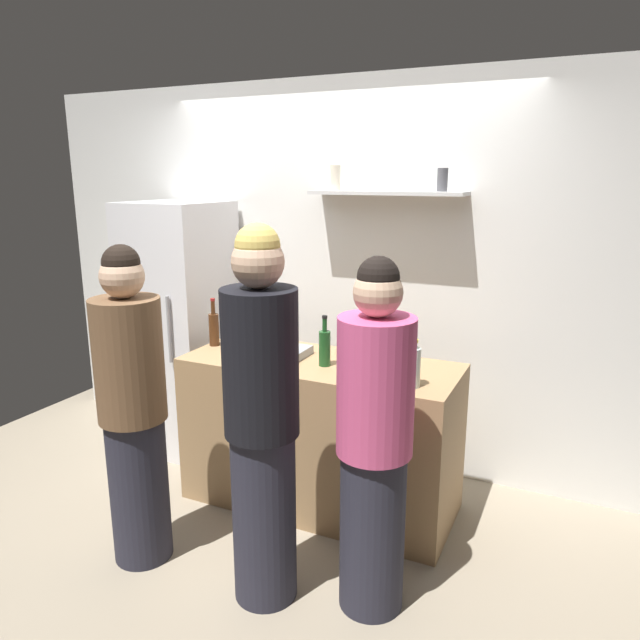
{
  "coord_description": "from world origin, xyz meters",
  "views": [
    {
      "loc": [
        1.56,
        -2.45,
        1.98
      ],
      "look_at": [
        0.18,
        0.52,
        1.17
      ],
      "focal_mm": 32.93,
      "sensor_mm": 36.0,
      "label": 1
    }
  ],
  "objects_px": {
    "utensil_holder": "(352,357)",
    "water_bottle_plastic": "(412,366)",
    "person_brown_jacket": "(133,411)",
    "person_pink_top": "(374,444)",
    "wine_bottle_green_glass": "(325,347)",
    "person_blonde": "(262,422)",
    "baking_pan": "(280,351)",
    "refrigerator": "(181,328)",
    "wine_bottle_amber_glass": "(214,328)",
    "wine_bottle_dark_glass": "(233,320)",
    "wine_bottle_pale_glass": "(381,360)"
  },
  "relations": [
    {
      "from": "person_brown_jacket",
      "to": "person_blonde",
      "type": "height_order",
      "value": "person_blonde"
    },
    {
      "from": "wine_bottle_dark_glass",
      "to": "wine_bottle_green_glass",
      "type": "xyz_separation_m",
      "value": [
        0.8,
        -0.28,
        -0.01
      ]
    },
    {
      "from": "refrigerator",
      "to": "person_blonde",
      "type": "relative_size",
      "value": 1.01
    },
    {
      "from": "wine_bottle_pale_glass",
      "to": "person_blonde",
      "type": "height_order",
      "value": "person_blonde"
    },
    {
      "from": "utensil_holder",
      "to": "person_blonde",
      "type": "distance_m",
      "value": 0.83
    },
    {
      "from": "refrigerator",
      "to": "wine_bottle_pale_glass",
      "type": "bearing_deg",
      "value": -17.41
    },
    {
      "from": "water_bottle_plastic",
      "to": "wine_bottle_pale_glass",
      "type": "bearing_deg",
      "value": -169.37
    },
    {
      "from": "water_bottle_plastic",
      "to": "person_pink_top",
      "type": "distance_m",
      "value": 0.56
    },
    {
      "from": "utensil_holder",
      "to": "wine_bottle_dark_glass",
      "type": "height_order",
      "value": "wine_bottle_dark_glass"
    },
    {
      "from": "person_pink_top",
      "to": "baking_pan",
      "type": "bearing_deg",
      "value": 13.52
    },
    {
      "from": "wine_bottle_dark_glass",
      "to": "water_bottle_plastic",
      "type": "distance_m",
      "value": 1.41
    },
    {
      "from": "water_bottle_plastic",
      "to": "person_pink_top",
      "type": "relative_size",
      "value": 0.15
    },
    {
      "from": "baking_pan",
      "to": "utensil_holder",
      "type": "xyz_separation_m",
      "value": [
        0.49,
        -0.05,
        0.04
      ]
    },
    {
      "from": "wine_bottle_dark_glass",
      "to": "refrigerator",
      "type": "bearing_deg",
      "value": 168.92
    },
    {
      "from": "wine_bottle_pale_glass",
      "to": "person_blonde",
      "type": "xyz_separation_m",
      "value": [
        -0.34,
        -0.65,
        -0.15
      ]
    },
    {
      "from": "wine_bottle_amber_glass",
      "to": "wine_bottle_dark_glass",
      "type": "xyz_separation_m",
      "value": [
        0.01,
        0.21,
        0.01
      ]
    },
    {
      "from": "wine_bottle_amber_glass",
      "to": "water_bottle_plastic",
      "type": "height_order",
      "value": "wine_bottle_amber_glass"
    },
    {
      "from": "wine_bottle_green_glass",
      "to": "person_blonde",
      "type": "relative_size",
      "value": 0.17
    },
    {
      "from": "wine_bottle_dark_glass",
      "to": "wine_bottle_pale_glass",
      "type": "height_order",
      "value": "wine_bottle_pale_glass"
    },
    {
      "from": "wine_bottle_pale_glass",
      "to": "water_bottle_plastic",
      "type": "bearing_deg",
      "value": 10.63
    },
    {
      "from": "wine_bottle_dark_glass",
      "to": "person_brown_jacket",
      "type": "distance_m",
      "value": 1.13
    },
    {
      "from": "wine_bottle_amber_glass",
      "to": "baking_pan",
      "type": "bearing_deg",
      "value": -0.52
    },
    {
      "from": "wine_bottle_pale_glass",
      "to": "wine_bottle_green_glass",
      "type": "distance_m",
      "value": 0.42
    },
    {
      "from": "person_blonde",
      "to": "wine_bottle_green_glass",
      "type": "bearing_deg",
      "value": -36.12
    },
    {
      "from": "baking_pan",
      "to": "person_blonde",
      "type": "distance_m",
      "value": 0.95
    },
    {
      "from": "wine_bottle_amber_glass",
      "to": "utensil_holder",
      "type": "bearing_deg",
      "value": -3.32
    },
    {
      "from": "utensil_holder",
      "to": "person_blonde",
      "type": "xyz_separation_m",
      "value": [
        -0.11,
        -0.82,
        -0.09
      ]
    },
    {
      "from": "utensil_holder",
      "to": "water_bottle_plastic",
      "type": "bearing_deg",
      "value": -20.18
    },
    {
      "from": "person_brown_jacket",
      "to": "person_blonde",
      "type": "distance_m",
      "value": 0.75
    },
    {
      "from": "water_bottle_plastic",
      "to": "utensil_holder",
      "type": "bearing_deg",
      "value": 159.82
    },
    {
      "from": "water_bottle_plastic",
      "to": "person_blonde",
      "type": "relative_size",
      "value": 0.14
    },
    {
      "from": "person_blonde",
      "to": "water_bottle_plastic",
      "type": "bearing_deg",
      "value": -76.05
    },
    {
      "from": "utensil_holder",
      "to": "wine_bottle_dark_glass",
      "type": "distance_m",
      "value": 1.0
    },
    {
      "from": "wine_bottle_pale_glass",
      "to": "person_pink_top",
      "type": "bearing_deg",
      "value": -73.67
    },
    {
      "from": "wine_bottle_green_glass",
      "to": "person_pink_top",
      "type": "relative_size",
      "value": 0.18
    },
    {
      "from": "refrigerator",
      "to": "baking_pan",
      "type": "bearing_deg",
      "value": -17.69
    },
    {
      "from": "refrigerator",
      "to": "wine_bottle_amber_glass",
      "type": "distance_m",
      "value": 0.61
    },
    {
      "from": "baking_pan",
      "to": "wine_bottle_green_glass",
      "type": "distance_m",
      "value": 0.35
    },
    {
      "from": "wine_bottle_pale_glass",
      "to": "water_bottle_plastic",
      "type": "xyz_separation_m",
      "value": [
        0.15,
        0.03,
        -0.02
      ]
    },
    {
      "from": "wine_bottle_green_glass",
      "to": "person_brown_jacket",
      "type": "bearing_deg",
      "value": -130.1
    },
    {
      "from": "wine_bottle_green_glass",
      "to": "water_bottle_plastic",
      "type": "height_order",
      "value": "wine_bottle_green_glass"
    },
    {
      "from": "person_blonde",
      "to": "person_brown_jacket",
      "type": "bearing_deg",
      "value": 51.33
    },
    {
      "from": "wine_bottle_green_glass",
      "to": "water_bottle_plastic",
      "type": "bearing_deg",
      "value": -12.65
    },
    {
      "from": "person_brown_jacket",
      "to": "person_pink_top",
      "type": "bearing_deg",
      "value": 149.55
    },
    {
      "from": "utensil_holder",
      "to": "wine_bottle_green_glass",
      "type": "distance_m",
      "value": 0.17
    },
    {
      "from": "wine_bottle_pale_glass",
      "to": "person_pink_top",
      "type": "height_order",
      "value": "person_pink_top"
    },
    {
      "from": "person_pink_top",
      "to": "refrigerator",
      "type": "bearing_deg",
      "value": 23.98
    },
    {
      "from": "person_pink_top",
      "to": "wine_bottle_amber_glass",
      "type": "bearing_deg",
      "value": 24.9
    },
    {
      "from": "person_blonde",
      "to": "refrigerator",
      "type": "bearing_deg",
      "value": 9.19
    },
    {
      "from": "baking_pan",
      "to": "wine_bottle_pale_glass",
      "type": "bearing_deg",
      "value": -17.04
    }
  ]
}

